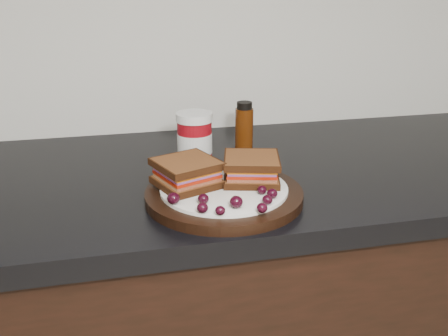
{
  "coord_description": "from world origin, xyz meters",
  "views": [
    {
      "loc": [
        0.0,
        0.76,
        1.27
      ],
      "look_at": [
        0.18,
        1.55,
        0.96
      ],
      "focal_mm": 40.0,
      "sensor_mm": 36.0,
      "label": 1
    }
  ],
  "objects_px": {
    "condiment_jar": "(195,139)",
    "oil_bottle": "(244,127)",
    "plate": "(224,195)",
    "sandwich_left": "(187,173)"
  },
  "relations": [
    {
      "from": "sandwich_left",
      "to": "oil_bottle",
      "type": "bearing_deg",
      "value": 32.73
    },
    {
      "from": "plate",
      "to": "sandwich_left",
      "type": "height_order",
      "value": "sandwich_left"
    },
    {
      "from": "sandwich_left",
      "to": "plate",
      "type": "bearing_deg",
      "value": -42.49
    },
    {
      "from": "plate",
      "to": "sandwich_left",
      "type": "distance_m",
      "value": 0.08
    },
    {
      "from": "plate",
      "to": "sandwich_left",
      "type": "bearing_deg",
      "value": 158.92
    },
    {
      "from": "plate",
      "to": "sandwich_left",
      "type": "relative_size",
      "value": 2.76
    },
    {
      "from": "plate",
      "to": "condiment_jar",
      "type": "height_order",
      "value": "condiment_jar"
    },
    {
      "from": "condiment_jar",
      "to": "oil_bottle",
      "type": "distance_m",
      "value": 0.14
    },
    {
      "from": "plate",
      "to": "oil_bottle",
      "type": "relative_size",
      "value": 2.47
    },
    {
      "from": "sandwich_left",
      "to": "condiment_jar",
      "type": "xyz_separation_m",
      "value": [
        0.04,
        0.17,
        0.01
      ]
    }
  ]
}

